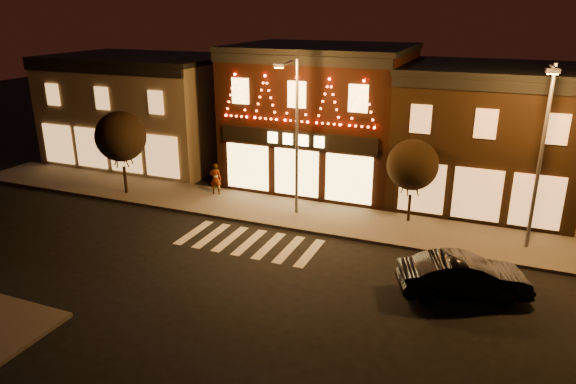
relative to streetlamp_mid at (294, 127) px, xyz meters
The scene contains 11 objects.
ground 9.19m from the streetlamp_mid, 95.23° to the right, with size 120.00×120.00×0.00m, color black.
sidewalk_far 4.86m from the streetlamp_mid, ahead, with size 44.00×4.00×0.15m, color #47423D.
building_left 15.08m from the streetlamp_mid, 155.79° to the left, with size 12.20×8.28×7.30m.
building_pulp 6.22m from the streetlamp_mid, 96.64° to the left, with size 10.20×8.34×8.30m.
building_right_a 10.78m from the streetlamp_mid, 35.07° to the left, with size 9.20×8.28×7.50m.
streetlamp_mid is the anchor object (origin of this frame).
streetlamp_right 11.15m from the streetlamp_mid, ahead, with size 0.53×1.86×8.09m.
tree_left 10.38m from the streetlamp_mid, behind, with size 2.84×2.84×4.75m.
tree_right 6.08m from the streetlamp_mid, 12.94° to the left, with size 2.51×2.51×4.19m.
dark_sedan 10.95m from the streetlamp_mid, 29.65° to the right, with size 1.68×4.81×1.58m, color black.
pedestrian 6.59m from the streetlamp_mid, 167.43° to the left, with size 0.66×0.44×1.82m, color gray.
Camera 1 is at (10.21, -16.10, 10.34)m, focal length 33.02 mm.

